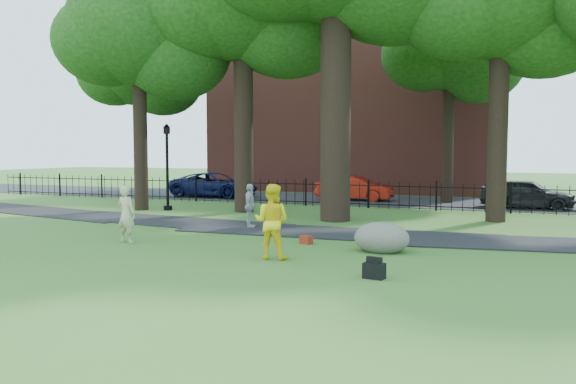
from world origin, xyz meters
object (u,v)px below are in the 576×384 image
at_px(man, 272,221).
at_px(red_sedan, 355,188).
at_px(woman, 126,214).
at_px(lamppost, 167,168).
at_px(boulder, 382,236).

height_order(man, red_sedan, man).
distance_m(woman, red_sedan, 15.65).
height_order(woman, lamppost, lamppost).
distance_m(lamppost, red_sedan, 9.98).
relative_size(man, red_sedan, 0.46).
bearing_deg(woman, lamppost, -58.45).
relative_size(woman, lamppost, 0.43).
bearing_deg(woman, boulder, -164.94).
bearing_deg(red_sedan, lamppost, 139.55).
height_order(man, boulder, man).
xyz_separation_m(woman, boulder, (6.96, 1.26, -0.39)).
relative_size(woman, red_sedan, 0.41).
bearing_deg(lamppost, boulder, -47.98).
xyz_separation_m(woman, man, (4.73, -0.62, 0.09)).
bearing_deg(man, boulder, -143.17).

